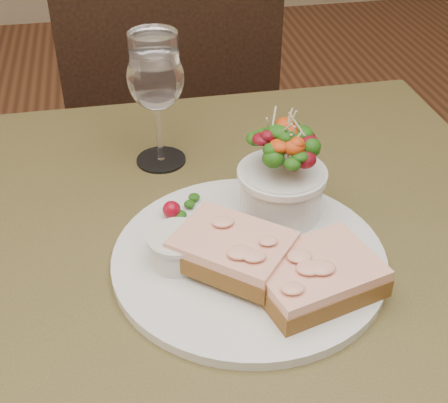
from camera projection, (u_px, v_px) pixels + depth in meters
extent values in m
cube|color=#3F381B|center=(227.00, 262.00, 0.74)|extent=(0.80, 0.80, 0.04)
cylinder|color=black|center=(15.00, 318.00, 1.18)|extent=(0.05, 0.05, 0.71)
cylinder|color=black|center=(356.00, 271.00, 1.28)|extent=(0.05, 0.05, 0.71)
cube|color=black|center=(164.00, 148.00, 1.50)|extent=(0.45, 0.45, 0.04)
cube|color=black|center=(175.00, 97.00, 1.22)|extent=(0.42, 0.07, 0.45)
cube|color=black|center=(168.00, 222.00, 1.63)|extent=(0.38, 0.38, 0.45)
cylinder|color=silver|center=(249.00, 258.00, 0.71)|extent=(0.31, 0.31, 0.01)
cube|color=#502D15|center=(315.00, 280.00, 0.65)|extent=(0.15, 0.13, 0.02)
cube|color=#FFF7C1|center=(317.00, 267.00, 0.64)|extent=(0.15, 0.12, 0.01)
cube|color=#502D15|center=(232.00, 254.00, 0.68)|extent=(0.15, 0.15, 0.02)
cube|color=#FFF7C1|center=(232.00, 242.00, 0.67)|extent=(0.15, 0.14, 0.01)
cylinder|color=silver|center=(178.00, 248.00, 0.69)|extent=(0.06, 0.06, 0.04)
cylinder|color=olive|center=(177.00, 237.00, 0.68)|extent=(0.05, 0.05, 0.01)
cylinder|color=silver|center=(281.00, 191.00, 0.75)|extent=(0.10, 0.10, 0.06)
ellipsoid|color=#113309|center=(284.00, 151.00, 0.72)|extent=(0.09, 0.09, 0.06)
ellipsoid|color=#113309|center=(183.00, 207.00, 0.77)|extent=(0.04, 0.04, 0.01)
sphere|color=maroon|center=(172.00, 210.00, 0.75)|extent=(0.02, 0.02, 0.02)
cylinder|color=white|center=(161.00, 160.00, 0.89)|extent=(0.07, 0.07, 0.00)
cylinder|color=white|center=(159.00, 131.00, 0.86)|extent=(0.01, 0.01, 0.09)
ellipsoid|color=white|center=(155.00, 77.00, 0.81)|extent=(0.08, 0.08, 0.09)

